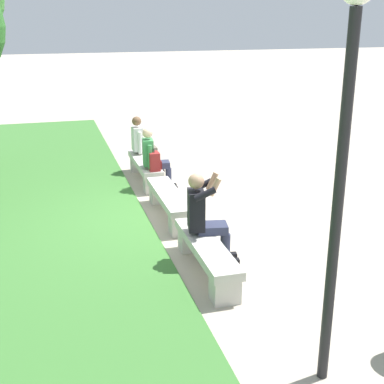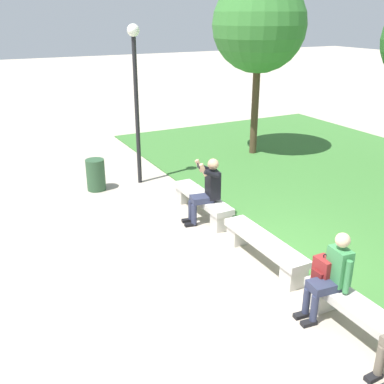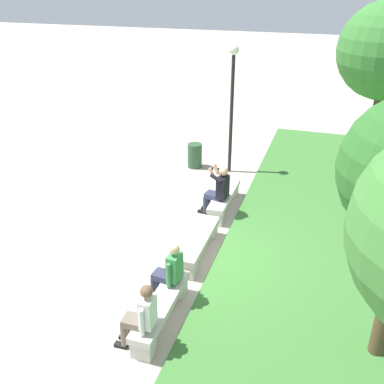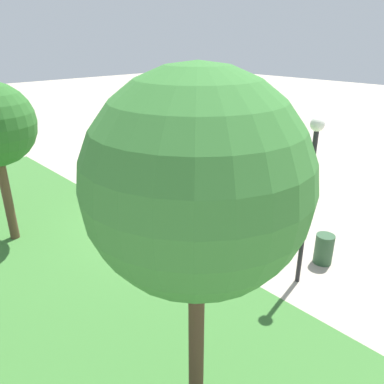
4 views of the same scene
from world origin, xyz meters
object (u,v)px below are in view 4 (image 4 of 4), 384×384
(bench_near, at_px, (156,211))
(trash_bin, at_px, (324,249))
(bench_main, at_px, (208,238))
(backpack, at_px, (129,188))
(bench_mid, at_px, (116,191))
(person_distant, at_px, (127,185))
(tree_left_background, at_px, (197,184))
(person_companion, at_px, (107,175))
(lamp_post, at_px, (310,180))
(person_photographer, at_px, (201,217))

(bench_near, height_order, trash_bin, trash_bin)
(bench_main, height_order, backpack, backpack)
(bench_mid, bearing_deg, person_distant, -173.68)
(bench_near, height_order, person_distant, person_distant)
(tree_left_background, bearing_deg, trash_bin, -81.42)
(person_distant, relative_size, person_companion, 1.00)
(tree_left_background, bearing_deg, lamp_post, -79.05)
(bench_near, xyz_separation_m, person_companion, (2.82, -0.07, 0.37))
(person_photographer, bearing_deg, bench_main, 167.71)
(bench_main, height_order, tree_left_background, tree_left_background)
(trash_bin, bearing_deg, backpack, 14.08)
(backpack, relative_size, lamp_post, 0.12)
(bench_mid, relative_size, person_distant, 1.52)
(person_companion, relative_size, tree_left_background, 0.26)
(bench_mid, xyz_separation_m, trash_bin, (-6.78, -1.55, 0.08))
(bench_main, distance_m, lamp_post, 3.25)
(bench_near, height_order, person_companion, person_companion)
(person_distant, bearing_deg, bench_mid, 6.32)
(bench_mid, bearing_deg, person_photographer, -178.91)
(bench_mid, distance_m, trash_bin, 6.95)
(trash_bin, bearing_deg, person_distant, 13.52)
(tree_left_background, bearing_deg, person_distant, -26.92)
(person_companion, bearing_deg, lamp_post, -177.04)
(bench_main, height_order, person_distant, person_distant)
(bench_mid, distance_m, person_companion, 0.74)
(person_distant, height_order, tree_left_background, tree_left_background)
(bench_mid, bearing_deg, person_companion, -5.96)
(bench_mid, xyz_separation_m, person_companion, (0.64, -0.07, 0.37))
(bench_main, height_order, person_companion, person_companion)
(bench_mid, relative_size, person_companion, 1.52)
(bench_near, relative_size, person_photographer, 1.45)
(lamp_post, bearing_deg, tree_left_background, 100.95)
(person_photographer, bearing_deg, person_distant, 0.17)
(bench_main, bearing_deg, bench_mid, 0.00)
(trash_bin, bearing_deg, person_companion, 11.34)
(person_companion, bearing_deg, bench_near, 178.65)
(bench_mid, height_order, trash_bin, trash_bin)
(person_companion, xyz_separation_m, lamp_post, (-7.41, -0.38, 1.77))
(tree_left_background, height_order, trash_bin, tree_left_background)
(bench_mid, xyz_separation_m, person_photographer, (-4.02, -0.08, 0.44))
(person_photographer, height_order, tree_left_background, tree_left_background)
(trash_bin, xyz_separation_m, lamp_post, (0.00, 1.10, 2.07))
(bench_main, xyz_separation_m, bench_near, (2.19, 0.00, 0.00))
(bench_mid, height_order, lamp_post, lamp_post)
(person_companion, height_order, trash_bin, person_companion)
(person_photographer, distance_m, trash_bin, 3.15)
(trash_bin, height_order, lamp_post, lamp_post)
(backpack, height_order, tree_left_background, tree_left_background)
(tree_left_background, bearing_deg, bench_mid, -24.65)
(bench_main, bearing_deg, backpack, -0.72)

